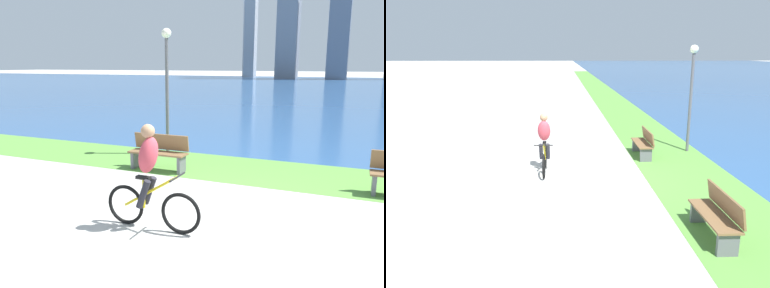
% 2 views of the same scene
% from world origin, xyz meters
% --- Properties ---
extents(ground_plane, '(300.00, 300.00, 0.00)m').
position_xyz_m(ground_plane, '(0.00, 0.00, 0.00)').
color(ground_plane, '#B2AFA8').
extents(grass_strip_bayside, '(120.00, 2.51, 0.01)m').
position_xyz_m(grass_strip_bayside, '(0.00, 3.15, 0.00)').
color(grass_strip_bayside, '#59933D').
rests_on(grass_strip_bayside, ground).
extents(cyclist_lead, '(1.68, 0.52, 1.72)m').
position_xyz_m(cyclist_lead, '(-0.69, -0.89, 0.84)').
color(cyclist_lead, black).
rests_on(cyclist_lead, ground).
extents(bench_near_path, '(1.50, 0.47, 0.90)m').
position_xyz_m(bench_near_path, '(3.35, 2.46, 0.45)').
color(bench_near_path, brown).
rests_on(bench_near_path, ground).
extents(bench_far_along_path, '(1.50, 0.47, 0.90)m').
position_xyz_m(bench_far_along_path, '(-2.24, 2.32, 0.45)').
color(bench_far_along_path, brown).
rests_on(bench_far_along_path, ground).
extents(lamppost_tall, '(0.28, 0.28, 3.62)m').
position_xyz_m(lamppost_tall, '(-2.85, 4.01, 2.40)').
color(lamppost_tall, '#595960').
rests_on(lamppost_tall, ground).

